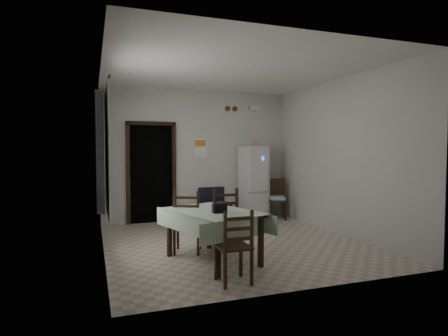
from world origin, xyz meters
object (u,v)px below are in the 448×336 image
Objects in this scene: corner_chair at (277,199)px; dining_table at (213,236)px; dining_chair_far_left at (188,221)px; dining_chair_far_right at (222,218)px; dining_chair_near_head at (233,246)px; navy_seat at (214,205)px; fridge at (254,183)px.

dining_table is at bearing -111.55° from corner_chair.
corner_chair is 3.24m from dining_chair_far_left.
corner_chair is at bearing -135.32° from dining_chair_far_right.
dining_chair_far_left is at bearing 93.25° from dining_table.
dining_chair_far_right is 1.51m from dining_chair_near_head.
dining_chair_far_right is at bearing -158.98° from dining_chair_far_left.
navy_seat is at bearing -96.29° from dining_chair_far_left.
dining_chair_far_right reaches higher than navy_seat.
corner_chair reaches higher than dining_table.
dining_chair_far_right is (0.56, -0.00, 0.01)m from dining_chair_far_left.
dining_chair_far_right reaches higher than dining_table.
dining_table is (-0.93, -2.81, -0.00)m from navy_seat.
corner_chair is 0.93× the size of dining_chair_far_right.
dining_table is 0.63m from dining_chair_far_left.
dining_chair_near_head is (-0.96, -3.70, 0.08)m from navy_seat.
fridge is at bearing -117.88° from dining_chair_near_head.
dining_chair_near_head is at bearing -123.76° from fridge.
dining_chair_far_left is 1.48m from dining_chair_near_head.
dining_chair_far_left is (-2.57, -1.98, 0.03)m from corner_chair.
dining_chair_far_left is (-0.22, 0.58, 0.12)m from dining_table.
corner_chair is at bearing -125.21° from dining_chair_near_head.
dining_table is at bearing -130.24° from fridge.
dining_table is at bearing -114.93° from navy_seat.
dining_chair_near_head is at bearing 118.67° from dining_chair_far_left.
fridge is at bearing -112.21° from dining_chair_far_left.
dining_chair_near_head is (0.20, -1.46, -0.04)m from dining_chair_far_left.
navy_seat is at bearing -105.16° from dining_chair_near_head.
fridge reaches higher than dining_chair_far_left.
dining_chair_far_left is (-2.10, -2.23, -0.34)m from fridge.
navy_seat reaches higher than dining_table.
dining_chair_near_head is (-2.37, -3.44, -0.01)m from corner_chair.
navy_seat is 0.80× the size of corner_chair.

